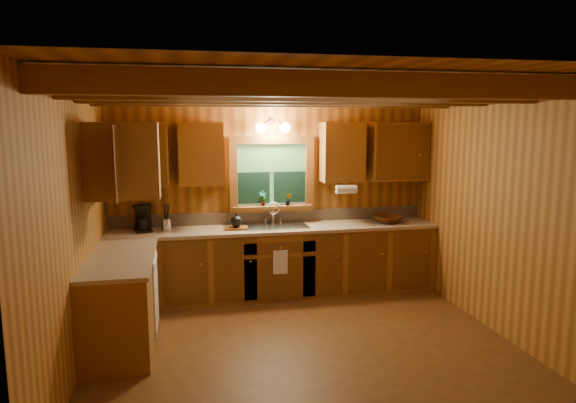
{
  "coord_description": "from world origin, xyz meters",
  "views": [
    {
      "loc": [
        -1.13,
        -4.7,
        2.23
      ],
      "look_at": [
        0.0,
        0.8,
        1.35
      ],
      "focal_mm": 31.67,
      "sensor_mm": 36.0,
      "label": 1
    }
  ],
  "objects_px": {
    "wicker_basket": "(388,219)",
    "coffee_maker": "(143,218)",
    "sink": "(275,230)",
    "cutting_board": "(236,228)"
  },
  "relations": [
    {
      "from": "coffee_maker",
      "to": "wicker_basket",
      "type": "height_order",
      "value": "coffee_maker"
    },
    {
      "from": "coffee_maker",
      "to": "wicker_basket",
      "type": "xyz_separation_m",
      "value": [
        3.17,
        -0.1,
        -0.12
      ]
    },
    {
      "from": "coffee_maker",
      "to": "wicker_basket",
      "type": "distance_m",
      "value": 3.17
    },
    {
      "from": "coffee_maker",
      "to": "cutting_board",
      "type": "xyz_separation_m",
      "value": [
        1.14,
        -0.11,
        -0.15
      ]
    },
    {
      "from": "sink",
      "to": "coffee_maker",
      "type": "relative_size",
      "value": 2.48
    },
    {
      "from": "wicker_basket",
      "to": "coffee_maker",
      "type": "bearing_deg",
      "value": 178.11
    },
    {
      "from": "coffee_maker",
      "to": "cutting_board",
      "type": "relative_size",
      "value": 1.17
    },
    {
      "from": "sink",
      "to": "coffee_maker",
      "type": "height_order",
      "value": "coffee_maker"
    },
    {
      "from": "cutting_board",
      "to": "wicker_basket",
      "type": "bearing_deg",
      "value": 5.31
    },
    {
      "from": "coffee_maker",
      "to": "cutting_board",
      "type": "distance_m",
      "value": 1.15
    }
  ]
}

